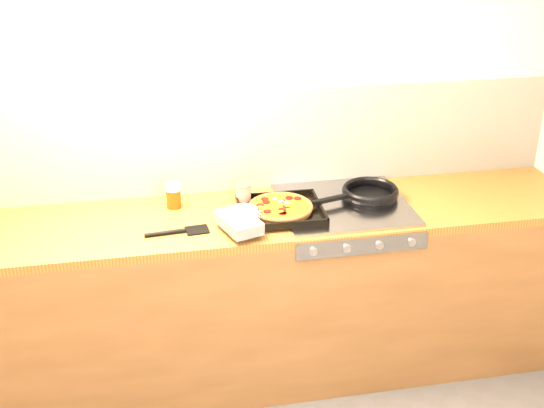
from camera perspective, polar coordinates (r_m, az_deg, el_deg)
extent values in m
plane|color=#C0B5A2|center=(3.30, -2.77, 6.92)|extent=(3.20, 0.00, 3.20)
cube|color=white|center=(3.33, -2.70, 5.22)|extent=(3.20, 0.02, 0.50)
cube|color=#8F5D37|center=(3.40, -1.74, -7.93)|extent=(3.20, 0.60, 0.86)
cube|color=olive|center=(3.17, -1.84, -1.13)|extent=(3.20, 0.60, 0.04)
cube|color=#9E9DA3|center=(3.02, 7.55, -3.42)|extent=(0.60, 0.03, 0.08)
cylinder|color=#A5A5AA|center=(2.95, 3.47, -3.98)|extent=(0.04, 0.02, 0.04)
cylinder|color=#A5A5AA|center=(2.99, 6.26, -3.70)|extent=(0.04, 0.02, 0.04)
cylinder|color=#A5A5AA|center=(3.03, 8.98, -3.41)|extent=(0.04, 0.02, 0.04)
cylinder|color=#A5A5AA|center=(3.08, 11.62, -3.13)|extent=(0.04, 0.02, 0.04)
cube|color=#9E9DA3|center=(3.25, 6.00, -0.07)|extent=(0.60, 0.56, 0.02)
cube|color=black|center=(3.13, 0.71, -0.64)|extent=(0.39, 0.34, 0.01)
cube|color=black|center=(3.27, 0.21, 0.85)|extent=(0.38, 0.02, 0.02)
cube|color=black|center=(2.98, 1.26, -1.71)|extent=(0.38, 0.02, 0.02)
cube|color=black|center=(3.16, 4.02, -0.12)|extent=(0.02, 0.33, 0.02)
cube|color=black|center=(3.10, -2.67, -0.62)|extent=(0.02, 0.33, 0.02)
cylinder|color=#9A5C2C|center=(3.13, 0.71, -0.38)|extent=(0.29, 0.29, 0.02)
torus|color=#9A5C2C|center=(3.12, 0.71, -0.23)|extent=(0.31, 0.31, 0.02)
cylinder|color=orange|center=(3.12, 0.71, -0.20)|extent=(0.26, 0.26, 0.01)
cylinder|color=maroon|center=(3.11, 1.23, -0.17)|extent=(0.04, 0.04, 0.00)
cylinder|color=maroon|center=(3.18, -0.62, 0.41)|extent=(0.04, 0.04, 0.00)
cylinder|color=maroon|center=(3.04, 0.89, -0.78)|extent=(0.04, 0.04, 0.00)
cylinder|color=maroon|center=(3.12, -1.00, -0.11)|extent=(0.04, 0.04, 0.00)
cylinder|color=maroon|center=(3.19, 1.44, 0.52)|extent=(0.04, 0.04, 0.00)
cylinder|color=maroon|center=(3.16, 0.81, 0.25)|extent=(0.04, 0.04, 0.00)
cylinder|color=maroon|center=(3.06, -0.40, -0.62)|extent=(0.04, 0.04, 0.00)
cylinder|color=maroon|center=(3.19, 2.16, 0.47)|extent=(0.04, 0.04, 0.00)
cylinder|color=maroon|center=(3.05, 0.92, -0.75)|extent=(0.04, 0.04, 0.00)
cylinder|color=maroon|center=(3.07, 0.86, -0.48)|extent=(0.04, 0.04, 0.00)
cylinder|color=maroon|center=(3.15, -0.49, 0.16)|extent=(0.04, 0.04, 0.00)
ellipsoid|color=#EAA316|center=(3.09, -0.59, -0.29)|extent=(0.03, 0.02, 0.01)
ellipsoid|color=#EAA316|center=(3.10, -1.01, -0.26)|extent=(0.03, 0.02, 0.01)
ellipsoid|color=#EAA316|center=(3.16, 0.42, 0.28)|extent=(0.03, 0.02, 0.01)
ellipsoid|color=#EAA316|center=(3.19, 0.23, 0.55)|extent=(0.03, 0.02, 0.01)
ellipsoid|color=#EAA316|center=(3.05, 0.72, -0.64)|extent=(0.03, 0.02, 0.01)
ellipsoid|color=#EAA316|center=(3.11, 1.36, -0.16)|extent=(0.03, 0.02, 0.01)
ellipsoid|color=#EAA316|center=(3.12, 1.11, -0.05)|extent=(0.03, 0.02, 0.01)
ellipsoid|color=#EAA316|center=(3.09, -0.49, -0.36)|extent=(0.03, 0.02, 0.01)
ellipsoid|color=#EAA316|center=(3.18, 0.59, 0.46)|extent=(0.03, 0.02, 0.01)
ellipsoid|color=silver|center=(3.18, 0.30, 0.48)|extent=(0.03, 0.03, 0.01)
ellipsoid|color=silver|center=(3.15, 0.76, 0.22)|extent=(0.03, 0.03, 0.01)
ellipsoid|color=silver|center=(3.14, 1.27, 0.13)|extent=(0.03, 0.03, 0.01)
cube|color=black|center=(2.97, -2.82, -1.54)|extent=(0.20, 0.26, 0.05)
ellipsoid|color=black|center=(3.07, -2.35, -0.60)|extent=(0.14, 0.14, 0.05)
cylinder|color=black|center=(3.00, -1.52, -1.19)|extent=(0.09, 0.11, 0.05)
cylinder|color=black|center=(3.32, 8.20, 0.65)|extent=(0.31, 0.31, 0.01)
torus|color=black|center=(3.31, 8.23, 1.04)|extent=(0.34, 0.34, 0.03)
cube|color=black|center=(3.20, 4.97, 0.40)|extent=(0.20, 0.07, 0.02)
cylinder|color=#A7210D|center=(3.23, -2.42, 0.79)|extent=(0.09, 0.09, 0.10)
cylinder|color=#B2B2B7|center=(3.21, -2.44, 1.60)|extent=(0.09, 0.09, 0.01)
cylinder|color=#B2B2B7|center=(3.25, -2.41, 0.00)|extent=(0.09, 0.09, 0.01)
cylinder|color=#CB3B0B|center=(3.24, -8.23, 0.45)|extent=(0.09, 0.09, 0.09)
cylinder|color=silver|center=(3.21, -8.30, 1.43)|extent=(0.09, 0.09, 0.03)
cylinder|color=#A47D45|center=(3.35, 0.35, 0.93)|extent=(0.26, 0.07, 0.02)
ellipsoid|color=#A47D45|center=(3.34, 2.75, 0.90)|extent=(0.07, 0.05, 0.02)
cube|color=black|center=(3.03, -6.29, -2.17)|extent=(0.11, 0.09, 0.01)
cylinder|color=black|center=(3.01, -8.94, -2.41)|extent=(0.18, 0.04, 0.02)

